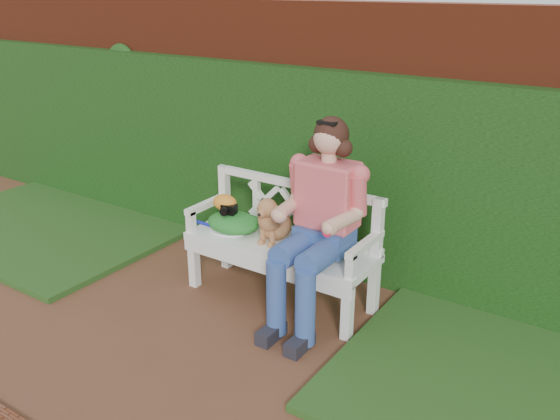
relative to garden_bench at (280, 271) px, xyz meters
The scene contains 12 objects.
ground 1.07m from the garden_bench, 108.90° to the right, with size 60.00×60.00×0.00m, color brown.
brick_wall 1.30m from the garden_bench, 110.10° to the left, with size 10.00×0.30×2.20m, color maroon.
ivy_hedge 0.99m from the garden_bench, 115.70° to the left, with size 10.00×0.18×1.70m, color #265C1A.
grass_left 2.75m from the garden_bench, behind, with size 2.60×2.00×0.05m, color #1C4317.
grass_right 2.08m from the garden_bench, ahead, with size 2.60×2.00×0.05m, color #1C4317.
garden_bench is the anchor object (origin of this frame).
seated_woman 0.64m from the garden_bench, ahead, with size 0.64×0.85×1.51m, color #E22A42, non-canonical shape.
dog 0.43m from the garden_bench, 164.46° to the left, with size 0.25×0.34×0.37m, color #B57025, non-canonical shape.
tennis_racket 0.55m from the garden_bench, behind, with size 0.59×0.25×0.03m, color white, non-canonical shape.
green_bag 0.54m from the garden_bench, behind, with size 0.44×0.34×0.15m, color #1B6B10, non-canonical shape.
camera_item 0.63m from the garden_bench, behind, with size 0.11×0.08×0.07m, color black.
baseball_glove 0.70m from the garden_bench, behind, with size 0.21×0.15×0.13m, color orange.
Camera 1 is at (2.62, -2.44, 2.35)m, focal length 38.00 mm.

